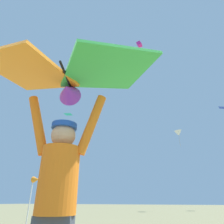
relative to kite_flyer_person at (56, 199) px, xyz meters
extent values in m
cylinder|color=orange|center=(0.00, 0.00, 0.16)|extent=(0.44, 0.44, 0.56)
sphere|color=tan|center=(0.00, 0.00, 0.56)|extent=(0.23, 0.23, 0.23)
cylinder|color=#1E47AD|center=(0.00, 0.00, 0.65)|extent=(0.31, 0.31, 0.05)
cylinder|color=orange|center=(0.25, 0.09, 0.68)|extent=(0.29, 0.18, 0.62)
cylinder|color=orange|center=(-0.25, -0.09, 0.68)|extent=(0.29, 0.18, 0.62)
cylinder|color=black|center=(0.00, 0.00, 1.15)|extent=(0.27, 0.69, 0.02)
cube|color=green|center=(0.45, 0.05, 1.24)|extent=(1.12, 1.12, 0.21)
cube|color=orange|center=(-0.37, -0.25, 1.24)|extent=(0.92, 0.80, 0.21)
cone|color=purple|center=(0.00, 0.00, 1.05)|extent=(0.29, 0.27, 0.24)
cube|color=#DB2393|center=(-3.11, 20.11, 20.80)|extent=(0.83, 0.77, 1.12)
pyramid|color=blue|center=(6.76, 28.32, 12.51)|extent=(0.99, 1.04, 0.48)
pyramid|color=#19B2AD|center=(-11.02, 15.59, 9.07)|extent=(1.19, 1.19, 0.20)
cone|color=white|center=(0.37, 22.48, 7.50)|extent=(1.13, 1.13, 0.88)
cylinder|color=#A4A4A4|center=(0.37, 22.48, 6.52)|extent=(0.04, 0.04, 1.28)
cylinder|color=silver|center=(-4.68, 4.79, -0.04)|extent=(0.04, 0.04, 1.80)
cone|color=orange|center=(-4.54, 4.79, 0.74)|extent=(0.28, 0.24, 0.24)
camera|label=1|loc=(1.09, -1.49, -0.01)|focal=31.17mm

